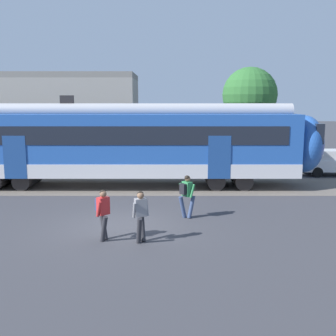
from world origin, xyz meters
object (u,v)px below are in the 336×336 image
(pedestrian_green, at_px, (188,193))
(parked_car_white, at_px, (335,162))
(pedestrian_red, at_px, (104,210))
(pedestrian_grey, at_px, (142,213))

(pedestrian_green, height_order, parked_car_white, pedestrian_green)
(pedestrian_red, xyz_separation_m, pedestrian_green, (2.78, 2.44, 0.00))
(pedestrian_grey, relative_size, parked_car_white, 0.41)
(pedestrian_grey, bearing_deg, parked_car_white, 46.94)
(pedestrian_grey, height_order, parked_car_white, pedestrian_grey)
(pedestrian_green, bearing_deg, parked_car_white, 44.02)
(pedestrian_green, xyz_separation_m, parked_car_white, (9.37, 9.06, -0.21))
(parked_car_white, bearing_deg, pedestrian_red, -136.58)
(pedestrian_red, bearing_deg, pedestrian_green, 41.32)
(pedestrian_grey, xyz_separation_m, parked_car_white, (10.93, 11.70, -0.18))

